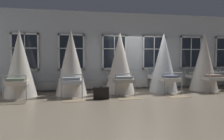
% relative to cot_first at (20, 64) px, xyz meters
% --- Properties ---
extents(ground, '(28.39, 28.39, 0.00)m').
position_rel_cot_first_xyz_m(ground, '(4.94, 0.09, -1.24)').
color(ground, gray).
extents(back_wall_with_windows, '(15.19, 0.10, 3.58)m').
position_rel_cot_first_xyz_m(back_wall_with_windows, '(4.94, 1.19, 0.56)').
color(back_wall_with_windows, silver).
rests_on(back_wall_with_windows, ground).
extents(window_bank, '(11.02, 0.10, 2.48)m').
position_rel_cot_first_xyz_m(window_bank, '(4.94, 1.07, -0.26)').
color(window_bank, black).
rests_on(window_bank, ground).
extents(cot_first, '(1.27, 1.92, 2.55)m').
position_rel_cot_first_xyz_m(cot_first, '(0.00, 0.00, 0.00)').
color(cot_first, '#9EA3A8').
rests_on(cot_first, ground).
extents(cot_second, '(1.27, 1.92, 2.62)m').
position_rel_cot_first_xyz_m(cot_second, '(1.94, -0.03, 0.03)').
color(cot_second, '#9EA3A8').
rests_on(cot_second, ground).
extents(cot_third, '(1.27, 1.93, 2.57)m').
position_rel_cot_first_xyz_m(cot_third, '(3.96, 0.00, 0.01)').
color(cot_third, '#9EA3A8').
rests_on(cot_third, ground).
extents(cot_fourth, '(1.27, 1.92, 2.60)m').
position_rel_cot_first_xyz_m(cot_fourth, '(5.95, 0.05, 0.02)').
color(cot_fourth, '#9EA3A8').
rests_on(cot_fourth, ground).
extents(cot_fifth, '(1.27, 1.92, 2.57)m').
position_rel_cot_first_xyz_m(cot_fifth, '(7.92, 0.01, 0.01)').
color(cot_fifth, '#9EA3A8').
rests_on(cot_fifth, ground).
extents(rug_first, '(0.82, 0.60, 0.01)m').
position_rel_cot_first_xyz_m(rug_first, '(0.02, -1.32, -1.23)').
color(rug_first, brown).
rests_on(rug_first, ground).
extents(rug_second, '(0.81, 0.57, 0.01)m').
position_rel_cot_first_xyz_m(rug_second, '(1.99, -1.32, -1.23)').
color(rug_second, '#8E7A5B').
rests_on(rug_second, ground).
extents(rug_third, '(0.83, 0.60, 0.01)m').
position_rel_cot_first_xyz_m(rug_third, '(3.96, -1.32, -1.23)').
color(rug_third, '#8E7A5B').
rests_on(rug_third, ground).
extents(rug_fourth, '(0.80, 0.56, 0.01)m').
position_rel_cot_first_xyz_m(rug_fourth, '(5.93, -1.32, -1.23)').
color(rug_fourth, '#8E7A5B').
rests_on(rug_fourth, ground).
extents(suitcase_dark, '(0.58, 0.28, 0.47)m').
position_rel_cot_first_xyz_m(suitcase_dark, '(2.96, -1.23, -1.01)').
color(suitcase_dark, black).
rests_on(suitcase_dark, ground).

